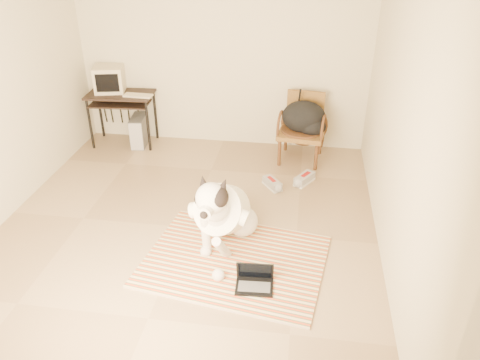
% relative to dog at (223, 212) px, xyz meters
% --- Properties ---
extents(floor, '(4.50, 4.50, 0.00)m').
position_rel_dog_xyz_m(floor, '(-0.44, 0.20, -0.37)').
color(floor, '#967C5C').
rests_on(floor, ground).
extents(wall_back, '(4.50, 0.00, 4.50)m').
position_rel_dog_xyz_m(wall_back, '(-0.44, 2.45, 0.98)').
color(wall_back, beige).
rests_on(wall_back, floor).
extents(wall_front, '(4.50, 0.00, 4.50)m').
position_rel_dog_xyz_m(wall_front, '(-0.44, -2.05, 0.98)').
color(wall_front, beige).
rests_on(wall_front, floor).
extents(wall_right, '(0.00, 4.50, 4.50)m').
position_rel_dog_xyz_m(wall_right, '(1.56, 0.20, 0.98)').
color(wall_right, beige).
rests_on(wall_right, floor).
extents(rug, '(1.86, 1.53, 0.02)m').
position_rel_dog_xyz_m(rug, '(0.16, -0.28, -0.36)').
color(rug, '#C74921').
rests_on(rug, floor).
extents(dog, '(0.62, 1.30, 0.93)m').
position_rel_dog_xyz_m(dog, '(0.00, 0.00, 0.00)').
color(dog, silver).
rests_on(dog, rug).
extents(laptop, '(0.35, 0.26, 0.23)m').
position_rel_dog_xyz_m(laptop, '(0.39, -0.61, -0.29)').
color(laptop, black).
rests_on(laptop, rug).
extents(computer_desk, '(0.94, 0.56, 0.76)m').
position_rel_dog_xyz_m(computer_desk, '(-1.84, 2.16, 0.28)').
color(computer_desk, black).
rests_on(computer_desk, floor).
extents(crt_monitor, '(0.47, 0.45, 0.35)m').
position_rel_dog_xyz_m(crt_monitor, '(-2.00, 2.25, 0.56)').
color(crt_monitor, '#C1B497').
rests_on(crt_monitor, computer_desk).
extents(desk_keyboard, '(0.40, 0.16, 0.03)m').
position_rel_dog_xyz_m(desk_keyboard, '(-1.55, 2.09, 0.40)').
color(desk_keyboard, '#C1B497').
rests_on(desk_keyboard, computer_desk).
extents(pc_tower, '(0.24, 0.47, 0.42)m').
position_rel_dog_xyz_m(pc_tower, '(-1.61, 2.15, -0.16)').
color(pc_tower, '#505053').
rests_on(pc_tower, floor).
extents(rattan_chair, '(0.65, 0.63, 0.89)m').
position_rel_dog_xyz_m(rattan_chair, '(0.71, 2.05, 0.08)').
color(rattan_chair, olive).
rests_on(rattan_chair, floor).
extents(backpack, '(0.58, 0.48, 0.42)m').
position_rel_dog_xyz_m(backpack, '(0.74, 2.00, 0.23)').
color(backpack, black).
rests_on(backpack, rattan_chair).
extents(sneaker_left, '(0.27, 0.31, 0.11)m').
position_rel_dog_xyz_m(sneaker_left, '(0.40, 1.19, -0.32)').
color(sneaker_left, silver).
rests_on(sneaker_left, floor).
extents(sneaker_right, '(0.28, 0.34, 0.11)m').
position_rel_dog_xyz_m(sneaker_right, '(0.79, 1.36, -0.32)').
color(sneaker_right, silver).
rests_on(sneaker_right, floor).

